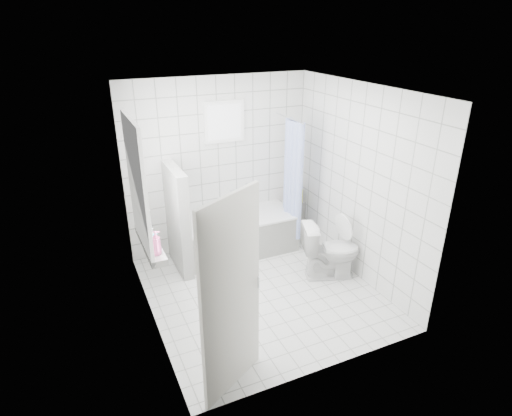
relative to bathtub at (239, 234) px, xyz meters
name	(u,v)px	position (x,y,z in m)	size (l,w,h in m)	color
ground	(261,292)	(-0.15, -1.12, -0.29)	(3.00, 3.00, 0.00)	white
ceiling	(262,89)	(-0.15, -1.12, 2.31)	(3.00, 3.00, 0.00)	white
wall_back	(219,165)	(-0.15, 0.38, 1.01)	(2.80, 0.02, 2.60)	white
wall_front	(332,259)	(-0.15, -2.62, 1.01)	(2.80, 0.02, 2.60)	white
wall_left	(144,222)	(-1.55, -1.12, 1.01)	(0.02, 3.00, 2.60)	white
wall_right	(357,184)	(1.25, -1.12, 1.01)	(0.02, 3.00, 2.60)	white
window_left	(140,186)	(-1.50, -0.82, 1.31)	(0.01, 0.90, 1.40)	white
window_back	(225,122)	(-0.05, 0.33, 1.66)	(0.50, 0.01, 0.50)	white
window_sill	(150,244)	(-1.46, -0.82, 0.57)	(0.18, 1.02, 0.08)	white
door	(231,298)	(-1.05, -2.41, 0.71)	(0.04, 0.80, 2.00)	silver
bathtub	(239,234)	(0.00, 0.00, 0.00)	(1.73, 0.77, 0.58)	white
partition_wall	(178,219)	(-0.93, -0.05, 0.46)	(0.15, 0.85, 1.50)	white
tiled_ledge	(294,216)	(1.11, 0.25, -0.02)	(0.40, 0.24, 0.55)	white
toilet	(331,251)	(0.88, -1.17, 0.11)	(0.44, 0.78, 0.80)	white
curtain_rod	(289,118)	(0.80, -0.02, 1.71)	(0.02, 0.02, 0.80)	silver
shower_curtain	(291,180)	(0.80, -0.16, 0.81)	(0.14, 0.48, 1.78)	#4A65DA
tub_faucet	(236,192)	(0.10, 0.33, 0.56)	(0.18, 0.06, 0.06)	silver
sill_bottles	(150,232)	(-1.45, -0.86, 0.74)	(0.16, 0.78, 0.32)	#37D5F9
ledge_bottles	(297,195)	(1.13, 0.23, 0.37)	(0.19, 0.16, 0.23)	blue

